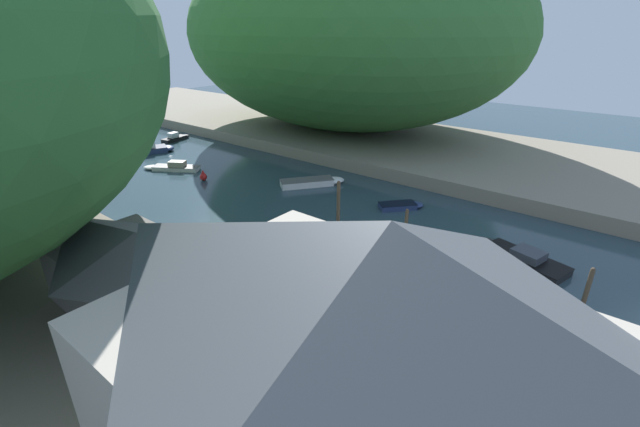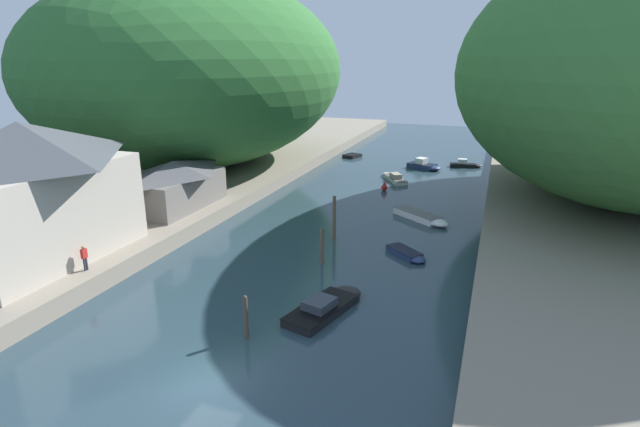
% 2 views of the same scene
% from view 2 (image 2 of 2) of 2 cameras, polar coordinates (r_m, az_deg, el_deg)
% --- Properties ---
extents(water_surface, '(130.00, 130.00, 0.00)m').
position_cam_2_polar(water_surface, '(50.48, 5.37, 0.75)').
color(water_surface, '#283D47').
rests_on(water_surface, ground).
extents(left_bank, '(22.00, 120.00, 1.30)m').
position_cam_2_polar(left_bank, '(59.58, -15.84, 3.42)').
color(left_bank, gray).
rests_on(left_bank, ground).
extents(right_bank, '(22.00, 120.00, 1.30)m').
position_cam_2_polar(right_bank, '(50.01, 30.91, -1.14)').
color(right_bank, gray).
rests_on(right_bank, ground).
extents(hillside_left, '(32.92, 46.09, 22.78)m').
position_cam_2_polar(hillside_left, '(64.91, -13.57, 15.49)').
color(hillside_left, '#2D662D').
rests_on(hillside_left, left_bank).
extents(hillside_right, '(32.66, 45.73, 23.32)m').
position_cam_2_polar(hillside_right, '(55.34, 32.77, 13.25)').
color(hillside_right, '#387033').
rests_on(hillside_right, right_bank).
extents(waterfront_building, '(8.83, 13.44, 9.30)m').
position_cam_2_polar(waterfront_building, '(38.22, -30.37, 2.34)').
color(waterfront_building, '#B2A899').
rests_on(waterfront_building, left_bank).
extents(boathouse_shed, '(5.46, 10.34, 4.28)m').
position_cam_2_polar(boathouse_shed, '(47.18, -16.29, 3.33)').
color(boathouse_shed, slate).
rests_on(boathouse_shed, left_bank).
extents(boat_moored_right, '(4.37, 5.82, 0.96)m').
position_cam_2_polar(boat_moored_right, '(61.93, 8.40, 4.10)').
color(boat_moored_right, silver).
rests_on(boat_moored_right, water_surface).
extents(boat_far_right_bank, '(3.66, 3.41, 0.46)m').
position_cam_2_polar(boat_far_right_bank, '(38.42, 10.03, -4.62)').
color(boat_far_right_bank, navy).
rests_on(boat_far_right_bank, water_surface).
extents(boat_mid_channel, '(4.94, 3.57, 1.43)m').
position_cam_2_polar(boat_mid_channel, '(68.66, 11.89, 5.37)').
color(boat_mid_channel, navy).
rests_on(boat_mid_channel, water_surface).
extents(boat_cabin_cruiser, '(3.65, 6.65, 1.03)m').
position_cam_2_polar(boat_cabin_cruiser, '(30.35, 0.80, -10.41)').
color(boat_cabin_cruiser, black).
rests_on(boat_cabin_cruiser, water_surface).
extents(boat_near_quay, '(5.87, 4.92, 0.63)m').
position_cam_2_polar(boat_near_quay, '(47.03, 11.70, -0.42)').
color(boat_near_quay, white).
rests_on(boat_near_quay, water_surface).
extents(boat_white_cruiser, '(2.86, 3.54, 0.46)m').
position_cam_2_polar(boat_white_cruiser, '(75.59, 3.87, 6.64)').
color(boat_white_cruiser, black).
rests_on(boat_white_cruiser, water_surface).
extents(boat_far_upstream, '(4.39, 1.91, 1.11)m').
position_cam_2_polar(boat_far_upstream, '(71.25, 16.34, 5.38)').
color(boat_far_upstream, black).
rests_on(boat_far_upstream, water_surface).
extents(mooring_post_nearest, '(0.25, 0.25, 2.51)m').
position_cam_2_polar(mooring_post_nearest, '(27.51, -8.47, -11.58)').
color(mooring_post_nearest, '#4C3D2D').
rests_on(mooring_post_nearest, water_surface).
extents(mooring_post_middle, '(0.23, 0.23, 2.72)m').
position_cam_2_polar(mooring_post_middle, '(36.33, 0.22, -3.72)').
color(mooring_post_middle, brown).
rests_on(mooring_post_middle, water_surface).
extents(mooring_post_fourth, '(0.27, 0.27, 3.75)m').
position_cam_2_polar(mooring_post_fourth, '(40.97, 1.63, -0.45)').
color(mooring_post_fourth, brown).
rests_on(mooring_post_fourth, water_surface).
extents(channel_buoy_near, '(0.70, 0.70, 1.05)m').
position_cam_2_polar(channel_buoy_near, '(56.78, 7.36, 3.02)').
color(channel_buoy_near, red).
rests_on(channel_buoy_near, water_surface).
extents(person_on_quay, '(0.22, 0.38, 1.69)m').
position_cam_2_polar(person_on_quay, '(35.54, -25.33, -4.43)').
color(person_on_quay, '#282D3D').
rests_on(person_on_quay, left_bank).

